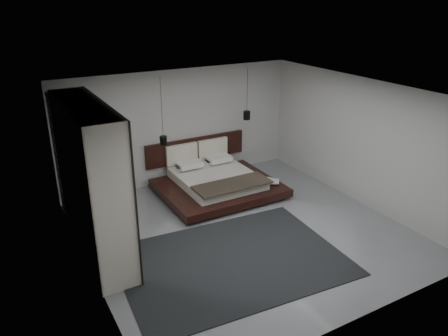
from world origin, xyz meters
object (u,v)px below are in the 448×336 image
pendant_right (247,115)px  lattice_screen (59,158)px  rug (232,261)px  bed (216,181)px  pendant_left (163,140)px  wardrobe (92,182)px

pendant_right → lattice_screen: bearing=178.4°
pendant_right → rug: bearing=-125.6°
bed → pendant_left: (-1.11, 0.42, 1.08)m
pendant_left → rug: size_ratio=0.40×
lattice_screen → pendant_left: pendant_left is taller
lattice_screen → pendant_right: bearing=-1.6°
pendant_right → wardrobe: 4.52m
lattice_screen → bed: (3.35, -0.54, -1.02)m
rug → lattice_screen: bearing=124.1°
pendant_right → wardrobe: (-4.21, -1.62, -0.25)m
pendant_left → pendant_right: same height
wardrobe → pendant_left: bearing=39.1°
lattice_screen → pendant_left: 2.25m
bed → rug: 2.97m
bed → wardrobe: bearing=-158.8°
lattice_screen → wardrobe: size_ratio=0.92×
pendant_right → pendant_left: bearing=180.0°
lattice_screen → wardrobe: (0.25, -1.74, 0.09)m
pendant_right → wardrobe: size_ratio=0.44×
pendant_left → bed: bearing=-20.6°
pendant_right → wardrobe: pendant_right is taller
lattice_screen → rug: (2.21, -3.26, -1.29)m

